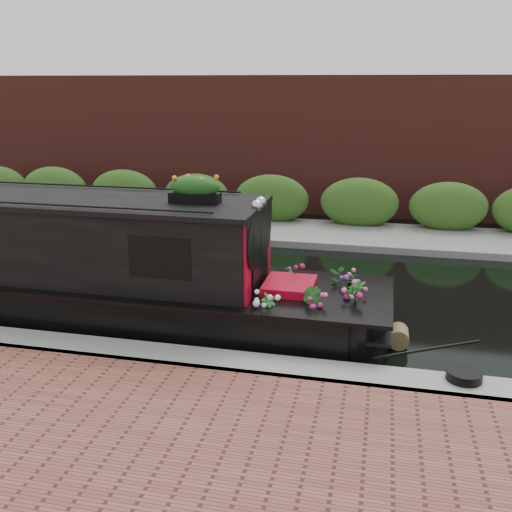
# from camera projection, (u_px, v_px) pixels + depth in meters

# --- Properties ---
(ground) EXTENTS (80.00, 80.00, 0.00)m
(ground) POSITION_uv_depth(u_px,v_px,m) (228.00, 289.00, 10.99)
(ground) COLOR black
(ground) RESTS_ON ground
(near_bank_coping) EXTENTS (40.00, 0.60, 0.50)m
(near_bank_coping) POSITION_uv_depth(u_px,v_px,m) (165.00, 369.00, 7.91)
(near_bank_coping) COLOR gray
(near_bank_coping) RESTS_ON ground
(far_bank_path) EXTENTS (40.00, 2.40, 0.34)m
(far_bank_path) POSITION_uv_depth(u_px,v_px,m) (270.00, 234.00, 14.91)
(far_bank_path) COLOR slate
(far_bank_path) RESTS_ON ground
(far_hedge) EXTENTS (40.00, 1.10, 2.80)m
(far_hedge) POSITION_uv_depth(u_px,v_px,m) (277.00, 226.00, 15.75)
(far_hedge) COLOR #30561C
(far_hedge) RESTS_ON ground
(far_brick_wall) EXTENTS (40.00, 1.00, 8.00)m
(far_brick_wall) POSITION_uv_depth(u_px,v_px,m) (289.00, 210.00, 17.71)
(far_brick_wall) COLOR #5D241F
(far_brick_wall) RESTS_ON ground
(narrowboat) EXTENTS (11.37, 2.10, 2.68)m
(narrowboat) POSITION_uv_depth(u_px,v_px,m) (34.00, 268.00, 9.66)
(narrowboat) COLOR black
(narrowboat) RESTS_ON ground
(rope_fender) EXTENTS (0.31, 0.38, 0.31)m
(rope_fender) POSITION_uv_depth(u_px,v_px,m) (398.00, 336.00, 8.59)
(rope_fender) COLOR brown
(rope_fender) RESTS_ON ground
(coiled_mooring_rope) EXTENTS (0.44, 0.44, 0.12)m
(coiled_mooring_rope) POSITION_uv_depth(u_px,v_px,m) (464.00, 375.00, 7.14)
(coiled_mooring_rope) COLOR black
(coiled_mooring_rope) RESTS_ON near_bank_coping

